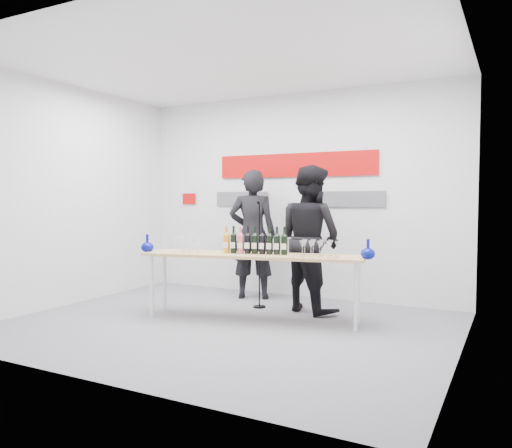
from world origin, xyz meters
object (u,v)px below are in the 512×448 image
object	(u,v)px
presenter_left	(252,234)
presenter_right	(310,239)
mic_stand	(259,275)
tasting_table	(252,259)

from	to	relation	value
presenter_left	presenter_right	size ratio (longest dim) A/B	1.00
presenter_left	mic_stand	bearing A→B (deg)	103.54
tasting_table	presenter_right	bearing A→B (deg)	49.11
tasting_table	mic_stand	bearing A→B (deg)	98.30
presenter_right	mic_stand	xyz separation A→B (m)	(-0.67, -0.13, -0.50)
presenter_right	mic_stand	distance (m)	0.85
presenter_left	mic_stand	world-z (taller)	presenter_left
tasting_table	mic_stand	distance (m)	0.75
tasting_table	presenter_left	xyz separation A→B (m)	(-0.61, 1.16, 0.20)
mic_stand	presenter_left	bearing A→B (deg)	103.01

